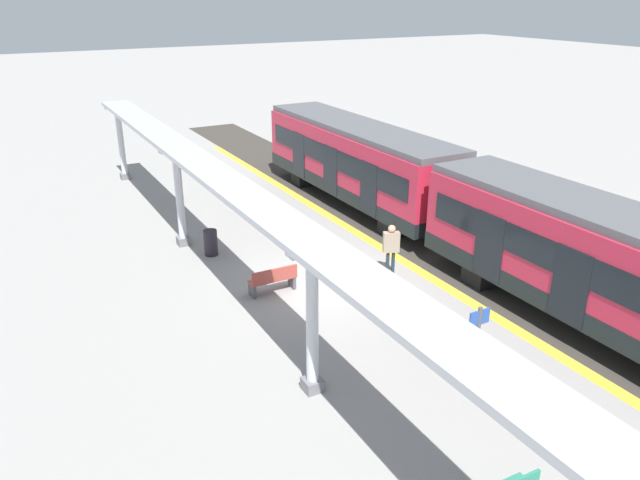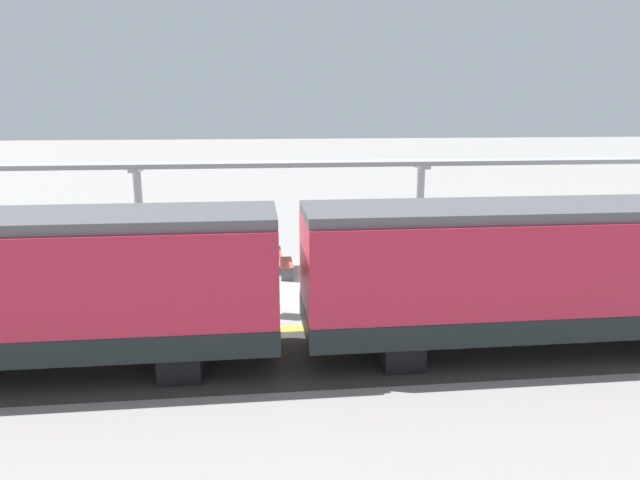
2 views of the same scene
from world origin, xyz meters
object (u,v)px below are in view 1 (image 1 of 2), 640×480
at_px(canopy_pillar_second, 180,197).
at_px(train_near_carriage, 357,163).
at_px(passenger_waiting_near_edge, 391,245).
at_px(train_far_carriage, 605,271).
at_px(canopy_pillar_nearest, 121,143).
at_px(bench_mid_platform, 273,280).
at_px(platform_info_sign, 477,342).
at_px(canopy_pillar_third, 312,321).
at_px(trash_bin, 211,243).

bearing_deg(canopy_pillar_second, train_near_carriage, -173.65).
distance_m(train_near_carriage, passenger_waiting_near_edge, 7.36).
bearing_deg(train_far_carriage, train_near_carriage, -90.00).
distance_m(canopy_pillar_nearest, passenger_waiting_near_edge, 16.27).
bearing_deg(canopy_pillar_second, bench_mid_platform, 104.08).
relative_size(platform_info_sign, passenger_waiting_near_edge, 1.23).
height_order(train_far_carriage, passenger_waiting_near_edge, train_far_carriage).
height_order(canopy_pillar_third, passenger_waiting_near_edge, canopy_pillar_third).
relative_size(train_far_carriage, platform_info_sign, 5.31).
distance_m(canopy_pillar_third, platform_info_sign, 3.73).
distance_m(platform_info_sign, passenger_waiting_near_edge, 6.27).
bearing_deg(platform_info_sign, trash_bin, -75.87).
bearing_deg(train_near_carriage, canopy_pillar_nearest, -47.49).
relative_size(canopy_pillar_nearest, trash_bin, 3.92).
relative_size(canopy_pillar_third, trash_bin, 3.92).
distance_m(train_near_carriage, platform_info_sign, 13.59).
bearing_deg(trash_bin, canopy_pillar_nearest, -86.95).
bearing_deg(bench_mid_platform, train_far_carriage, 136.78).
bearing_deg(train_far_carriage, trash_bin, -53.57).
bearing_deg(canopy_pillar_third, passenger_waiting_near_edge, -140.59).
height_order(train_near_carriage, canopy_pillar_second, canopy_pillar_second).
height_order(platform_info_sign, passenger_waiting_near_edge, platform_info_sign).
bearing_deg(bench_mid_platform, trash_bin, -79.47).
height_order(canopy_pillar_second, passenger_waiting_near_edge, canopy_pillar_second).
bearing_deg(train_far_carriage, bench_mid_platform, -43.22).
bearing_deg(canopy_pillar_nearest, train_far_carriage, 110.83).
xyz_separation_m(canopy_pillar_second, bench_mid_platform, (-1.27, 5.08, -1.39)).
relative_size(canopy_pillar_second, bench_mid_platform, 2.40).
distance_m(bench_mid_platform, trash_bin, 3.78).
relative_size(canopy_pillar_nearest, platform_info_sign, 1.64).
relative_size(canopy_pillar_nearest, bench_mid_platform, 2.40).
bearing_deg(platform_info_sign, passenger_waiting_near_edge, -107.25).
relative_size(canopy_pillar_nearest, canopy_pillar_third, 1.00).
relative_size(bench_mid_platform, passenger_waiting_near_edge, 0.84).
xyz_separation_m(canopy_pillar_nearest, bench_mid_platform, (-1.27, 14.67, -1.39)).
relative_size(train_near_carriage, train_far_carriage, 1.00).
xyz_separation_m(bench_mid_platform, passenger_waiting_near_edge, (-3.80, 0.76, 0.67)).
bearing_deg(train_near_carriage, canopy_pillar_third, 53.79).
xyz_separation_m(canopy_pillar_second, canopy_pillar_third, (0.00, 10.01, 0.00)).
relative_size(canopy_pillar_nearest, canopy_pillar_second, 1.00).
height_order(train_near_carriage, canopy_pillar_nearest, canopy_pillar_nearest).
height_order(bench_mid_platform, trash_bin, trash_bin).
relative_size(train_far_carriage, canopy_pillar_second, 3.24).
bearing_deg(canopy_pillar_nearest, passenger_waiting_near_edge, 108.21).
bearing_deg(platform_info_sign, canopy_pillar_nearest, -81.45).
bearing_deg(train_far_carriage, platform_info_sign, 5.36).
height_order(canopy_pillar_nearest, canopy_pillar_second, same).
bearing_deg(passenger_waiting_near_edge, trash_bin, -44.92).
xyz_separation_m(canopy_pillar_third, trash_bin, (-0.58, -8.66, -1.37)).
height_order(canopy_pillar_nearest, passenger_waiting_near_edge, canopy_pillar_nearest).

